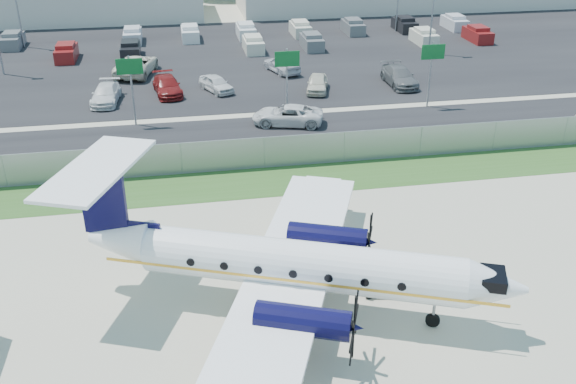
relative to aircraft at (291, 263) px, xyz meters
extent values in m
plane|color=beige|center=(0.98, 0.15, -2.22)|extent=(170.00, 170.00, 0.00)
cube|color=#2D561E|center=(0.98, 12.15, -2.21)|extent=(170.00, 4.00, 0.02)
cube|color=black|center=(0.98, 19.15, -2.20)|extent=(170.00, 8.00, 0.02)
cube|color=black|center=(0.98, 40.15, -2.20)|extent=(170.00, 32.00, 0.02)
cube|color=gray|center=(0.98, 14.15, -1.22)|extent=(120.00, 0.02, 1.90)
cube|color=gray|center=(0.98, 14.15, -0.24)|extent=(120.00, 0.06, 0.06)
cube|color=gray|center=(0.98, 14.15, -2.17)|extent=(120.00, 0.06, 0.06)
cylinder|color=gray|center=(-7.02, 23.15, 0.28)|extent=(0.14, 0.14, 5.00)
cube|color=#0C5923|center=(-7.02, 23.00, 2.08)|extent=(1.80, 0.08, 1.10)
cylinder|color=gray|center=(3.98, 23.15, 0.28)|extent=(0.14, 0.14, 5.00)
cube|color=#0C5923|center=(3.98, 23.00, 2.08)|extent=(1.80, 0.08, 1.10)
cylinder|color=gray|center=(14.98, 23.15, 0.28)|extent=(0.14, 0.14, 5.00)
cube|color=#0C5923|center=(14.98, 23.00, 2.08)|extent=(1.80, 0.08, 1.10)
cylinder|color=gray|center=(20.98, 38.15, 2.28)|extent=(0.18, 0.18, 9.00)
cylinder|color=gray|center=(-19.02, 48.15, 2.28)|extent=(0.18, 0.18, 9.00)
cylinder|color=white|center=(0.38, -0.15, 0.00)|extent=(12.68, 6.64, 1.96)
cone|color=white|center=(7.40, -2.99, 0.00)|extent=(2.83, 2.66, 1.96)
cone|color=white|center=(-6.83, 2.76, 0.21)|extent=(3.22, 2.82, 1.96)
cube|color=black|center=(7.21, -2.91, 0.36)|extent=(1.36, 1.59, 0.46)
cube|color=white|center=(-0.10, 0.04, -0.57)|extent=(9.85, 18.05, 0.23)
cylinder|color=black|center=(-0.16, -3.16, -0.41)|extent=(3.67, 2.36, 1.13)
cylinder|color=black|center=(2.07, 2.39, -0.41)|extent=(3.67, 2.36, 1.13)
cube|color=black|center=(-7.31, 2.95, 1.96)|extent=(1.88, 0.90, 2.99)
cube|color=white|center=(-7.41, 2.99, 3.45)|extent=(4.68, 6.85, 0.14)
cylinder|color=gray|center=(5.35, -2.16, -1.55)|extent=(0.12, 0.12, 1.34)
cylinder|color=black|center=(5.35, -2.16, -1.93)|extent=(0.60, 0.39, 0.58)
cylinder|color=black|center=(-1.22, -2.73, -1.89)|extent=(0.77, 0.63, 0.66)
cylinder|color=black|center=(1.02, 2.81, -1.89)|extent=(0.77, 0.63, 0.66)
cube|color=gray|center=(4.13, 0.47, -1.79)|extent=(2.06, 1.46, 0.11)
cube|color=gray|center=(3.25, 0.63, -1.51)|extent=(0.28, 1.13, 0.57)
cube|color=gray|center=(5.02, 0.30, -1.51)|extent=(0.28, 1.13, 0.57)
cylinder|color=black|center=(3.39, 0.08, -2.05)|extent=(0.36, 0.17, 0.34)
cylinder|color=black|center=(3.58, 1.10, -2.05)|extent=(0.36, 0.17, 0.34)
cylinder|color=black|center=(4.69, -0.17, -2.05)|extent=(0.36, 0.17, 0.34)
cylinder|color=black|center=(4.88, 0.85, -2.05)|extent=(0.36, 0.17, 0.34)
cone|color=#E74507|center=(-4.90, 4.25, -1.97)|extent=(0.33, 0.33, 0.50)
cube|color=#E74507|center=(-4.90, 4.25, -2.20)|extent=(0.35, 0.35, 0.03)
imported|color=silver|center=(3.69, 21.26, -2.22)|extent=(5.48, 3.59, 1.40)
imported|color=silver|center=(-9.42, 28.55, -2.22)|extent=(2.37, 4.91, 1.38)
imported|color=maroon|center=(-4.67, 29.82, -2.22)|extent=(2.62, 5.08, 1.41)
imported|color=silver|center=(-0.70, 29.83, -2.22)|extent=(3.01, 4.15, 1.31)
imported|color=beige|center=(7.48, 28.38, -2.22)|extent=(2.65, 4.30, 1.37)
imported|color=#595B5E|center=(14.67, 28.83, -2.22)|extent=(2.14, 5.21, 1.51)
imported|color=beige|center=(-7.30, 36.01, -2.22)|extent=(4.23, 6.60, 1.69)
imported|color=silver|center=(5.55, 34.33, -2.22)|extent=(3.12, 4.81, 1.52)
camera|label=1|loc=(-4.02, -21.34, 14.18)|focal=40.00mm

